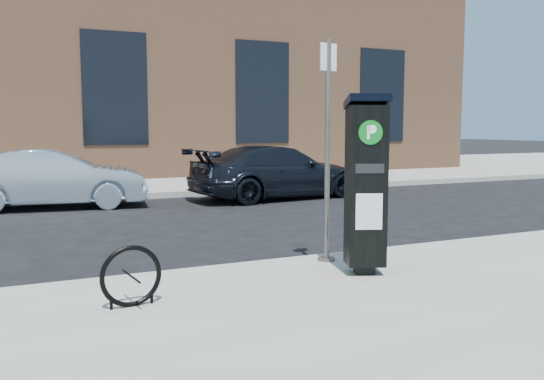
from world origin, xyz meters
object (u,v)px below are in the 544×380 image
bike_rack (131,277)px  car_dark (278,172)px  parking_kiosk (366,183)px  car_silver (54,179)px  sign_pole (327,153)px

bike_rack → car_dark: (5.26, 7.92, 0.23)m
parking_kiosk → car_dark: bearing=93.2°
parking_kiosk → car_silver: bearing=130.0°
sign_pole → car_dark: sign_pole is taller
car_silver → car_dark: bearing=-87.0°
parking_kiosk → car_silver: size_ratio=0.51×
parking_kiosk → car_dark: (2.60, 7.80, -0.52)m
sign_pole → car_silver: (-2.66, 7.51, -0.84)m
sign_pole → car_dark: size_ratio=0.59×
car_silver → car_dark: 5.35m
parking_kiosk → sign_pole: bearing=117.6°
bike_rack → car_dark: size_ratio=0.13×
sign_pole → bike_rack: (-2.59, -0.85, -1.07)m
bike_rack → car_silver: 8.37m
parking_kiosk → bike_rack: parking_kiosk is taller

